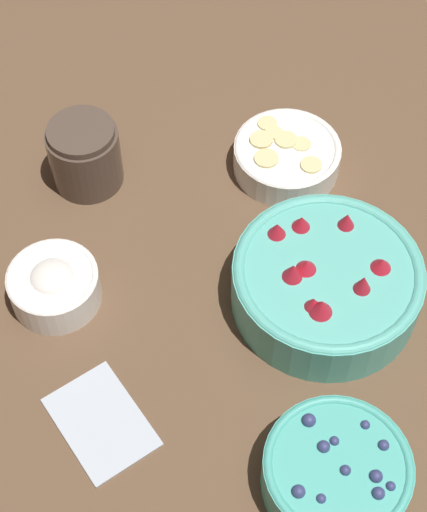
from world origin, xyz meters
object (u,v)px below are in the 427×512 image
(bowl_cream, at_px, (54,284))
(jar_chocolate, at_px, (85,157))
(bowl_blueberries, at_px, (336,472))
(bowl_strawberries, at_px, (326,281))
(bowl_bananas, at_px, (287,155))

(bowl_cream, distance_m, jar_chocolate, 0.20)
(bowl_blueberries, relative_size, bowl_cream, 1.41)
(bowl_strawberries, height_order, jar_chocolate, jar_chocolate)
(bowl_strawberries, bearing_deg, bowl_blueberries, -44.23)
(jar_chocolate, bearing_deg, bowl_strawberries, 14.56)
(bowl_cream, bearing_deg, bowl_bananas, 83.11)
(bowl_blueberries, distance_m, jar_chocolate, 0.54)
(bowl_blueberries, bearing_deg, bowl_bananas, 141.10)
(bowl_strawberries, bearing_deg, jar_chocolate, -165.44)
(bowl_bananas, bearing_deg, bowl_cream, -96.89)
(bowl_strawberries, xyz_separation_m, jar_chocolate, (-0.36, -0.09, 0.00))
(bowl_blueberries, height_order, bowl_cream, bowl_blueberries)
(bowl_strawberries, distance_m, bowl_cream, 0.34)
(bowl_bananas, relative_size, bowl_cream, 1.30)
(bowl_blueberries, distance_m, bowl_cream, 0.41)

